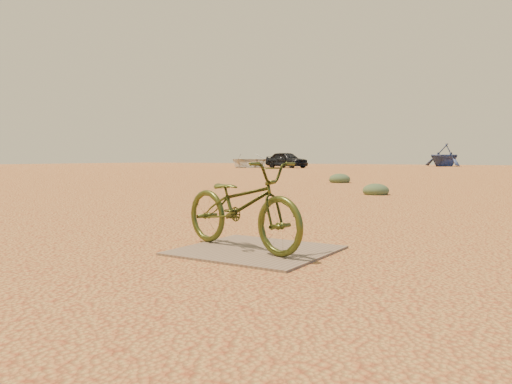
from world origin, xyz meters
The scene contains 8 objects.
ground centered at (0.00, 0.00, 0.00)m, with size 120.00×120.00×0.00m, color tan.
plywood_board centered at (0.58, -0.31, 0.01)m, with size 1.41×1.33×0.02m, color #796753.
bicycle centered at (0.43, -0.36, 0.46)m, with size 0.58×1.65×0.87m, color #3C4517.
car centered at (-17.89, 34.21, 0.71)m, with size 1.67×4.14×1.41m, color black.
boat_near_left centered at (-21.68, 33.91, 0.62)m, with size 4.26×5.96×1.24m, color silver.
boat_far_left centered at (-7.50, 48.44, 1.16)m, with size 3.82×4.43×2.33m, color #36487D.
kale_a centered at (-0.89, 7.65, 0.00)m, with size 0.65×0.65×0.36m, color #4F6341.
kale_c centered at (-3.92, 12.65, 0.00)m, with size 0.78×0.78×0.43m, color #4F6341.
Camera 1 is at (3.16, -4.44, 0.93)m, focal length 35.00 mm.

